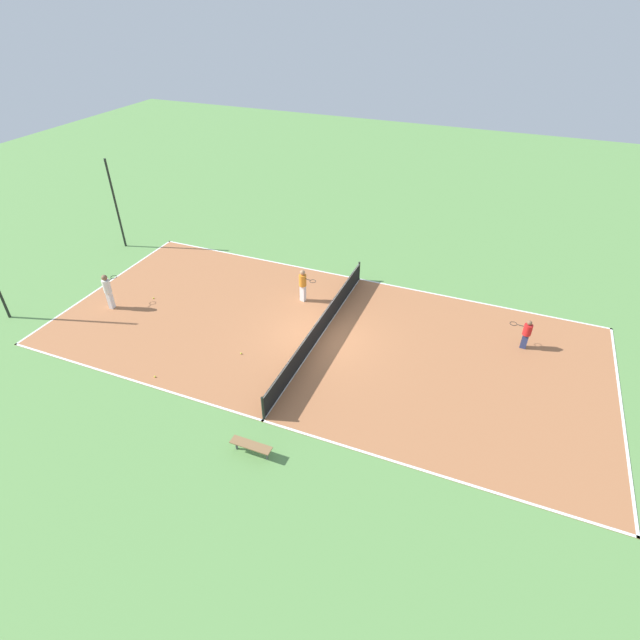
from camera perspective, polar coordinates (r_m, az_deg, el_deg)
The scene contains 11 objects.
ground_plane at distance 22.11m, azimuth 0.00°, elevation -1.92°, with size 80.00×80.00×0.00m, color #60934C.
court_surface at distance 22.10m, azimuth 0.00°, elevation -1.90°, with size 11.09×24.13×0.02m.
tennis_net at distance 21.79m, azimuth 0.00°, elevation -0.76°, with size 10.89×0.10×1.04m.
bench at distance 17.14m, azimuth -7.89°, elevation -14.07°, with size 0.36×1.44×0.45m.
player_far_white at distance 25.49m, azimuth -23.11°, elevation 3.27°, with size 0.96×0.41×1.79m.
player_coach_red at distance 22.73m, azimuth 22.52°, elevation -1.35°, with size 0.41×0.96×1.38m.
player_center_orange at distance 24.06m, azimuth -1.97°, elevation 4.20°, with size 0.53×0.98×1.68m.
tennis_ball_left_sideline at distance 21.34m, azimuth -9.01°, elevation -3.79°, with size 0.07×0.07×0.07m, color #CCE033.
tennis_ball_far_baseline at distance 26.01m, azimuth -18.51°, elevation 2.39°, with size 0.07×0.07×0.07m, color #CCE033.
tennis_ball_right_alley at distance 20.99m, azimuth -18.36°, elevation -6.16°, with size 0.07×0.07×0.07m, color #CCE033.
fence_post_back_right at distance 31.03m, azimuth -22.31°, elevation 12.12°, with size 0.12×0.12×5.15m.
Camera 1 is at (-16.46, -6.68, 13.17)m, focal length 28.00 mm.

